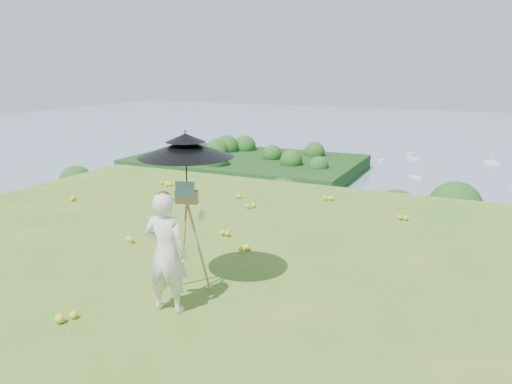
% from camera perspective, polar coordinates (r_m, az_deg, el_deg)
% --- Properties ---
extents(ground, '(14.00, 14.00, 0.00)m').
position_cam_1_polar(ground, '(8.30, -9.78, -9.13)').
color(ground, '#3F7521').
rests_on(ground, ground).
extents(shoreline_tier, '(170.00, 28.00, 8.00)m').
position_cam_1_polar(shoreline_tier, '(90.31, 20.20, -12.56)').
color(shoreline_tier, slate).
rests_on(shoreline_tier, bay_water).
extents(bay_water, '(700.00, 700.00, 0.00)m').
position_cam_1_polar(bay_water, '(249.05, 23.86, 4.33)').
color(bay_water, slate).
rests_on(bay_water, ground).
extents(peninsula, '(90.00, 60.00, 12.00)m').
position_cam_1_polar(peninsula, '(182.59, -1.11, 3.97)').
color(peninsula, black).
rests_on(peninsula, bay_water).
extents(slope_trees, '(110.00, 50.00, 6.00)m').
position_cam_1_polar(slope_trees, '(45.29, 17.58, -10.33)').
color(slope_trees, '#1E4D17').
rests_on(slope_trees, forest_slope).
extents(harbor_town, '(110.00, 22.00, 5.00)m').
position_cam_1_polar(harbor_town, '(87.68, 20.56, -8.74)').
color(harbor_town, silver).
rests_on(harbor_town, shoreline_tier).
extents(moored_boats, '(140.00, 140.00, 0.70)m').
position_cam_1_polar(moored_boats, '(172.07, 18.86, 0.99)').
color(moored_boats, white).
rests_on(moored_boats, bay_water).
extents(wildflowers, '(10.00, 10.50, 0.12)m').
position_cam_1_polar(wildflowers, '(8.47, -8.83, -8.18)').
color(wildflowers, yellow).
rests_on(wildflowers, ground).
extents(painter, '(0.66, 0.48, 1.68)m').
position_cam_1_polar(painter, '(6.81, -10.25, -6.84)').
color(painter, beige).
rests_on(painter, ground).
extents(field_easel, '(0.79, 0.79, 1.69)m').
position_cam_1_polar(field_easel, '(7.30, -7.77, -5.21)').
color(field_easel, olive).
rests_on(field_easel, ground).
extents(sun_umbrella, '(1.75, 1.75, 1.01)m').
position_cam_1_polar(sun_umbrella, '(7.05, -7.98, 2.97)').
color(sun_umbrella, black).
rests_on(sun_umbrella, field_easel).
extents(painter_cap, '(0.26, 0.29, 0.10)m').
position_cam_1_polar(painter_cap, '(6.57, -10.55, -0.38)').
color(painter_cap, '#C0697B').
rests_on(painter_cap, painter).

